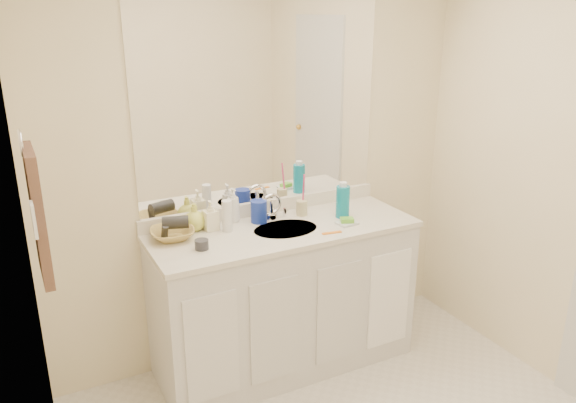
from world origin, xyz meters
The scene contains 25 objects.
wall_back centered at (0.00, 1.30, 1.20)m, with size 2.60×0.02×2.40m, color #FAEBC4.
wall_left centered at (-1.30, 0.00, 1.20)m, with size 0.02×2.60×2.40m, color #FAEBC4.
vanity_cabinet centered at (0.00, 1.02, 0.42)m, with size 1.50×0.55×0.85m, color silver.
countertop centered at (0.00, 1.02, 0.86)m, with size 1.52×0.57×0.03m, color silver.
backsplash centered at (0.00, 1.29, 0.92)m, with size 1.52×0.03×0.08m, color white.
sink_basin centered at (0.00, 1.00, 0.87)m, with size 0.37×0.37×0.02m, color silver.
faucet centered at (0.00, 1.18, 0.94)m, with size 0.02×0.02×0.11m, color silver.
mirror centered at (0.00, 1.29, 1.56)m, with size 1.48×0.01×1.20m, color white.
blue_mug centered at (-0.09, 1.17, 0.94)m, with size 0.09×0.09×0.13m, color #162D9D.
tan_cup centered at (0.19, 1.16, 0.93)m, with size 0.07×0.07×0.09m, color #C9C08D.
toothbrush centered at (0.20, 1.16, 1.03)m, with size 0.01×0.01×0.21m, color #DF3A78.
mouthwash_bottle centered at (0.38, 1.02, 0.97)m, with size 0.08×0.08×0.19m, color #0D83A3.
soap_dish centered at (0.34, 0.91, 0.89)m, with size 0.11×0.09×0.01m, color silver.
green_soap centered at (0.34, 0.91, 0.90)m, with size 0.07×0.05×0.03m, color #67BD2E.
orange_comb centered at (0.20, 0.83, 0.88)m, with size 0.11×0.02×0.00m, color orange.
dark_jar centered at (-0.51, 0.95, 0.91)m, with size 0.07×0.07×0.05m, color #303036.
extra_white_bottle centered at (-0.30, 1.12, 0.97)m, with size 0.06×0.06×0.18m, color white.
soap_bottle_white centered at (-0.21, 1.25, 0.98)m, with size 0.08×0.08×0.20m, color white.
soap_bottle_cream centered at (-0.37, 1.18, 0.96)m, with size 0.08×0.08×0.17m, color #FEF7CF.
soap_bottle_yellow centered at (-0.45, 1.22, 0.96)m, with size 0.12×0.12×0.15m, color #DCE358.
wicker_basket centered at (-0.60, 1.15, 0.91)m, with size 0.23×0.23×0.06m, color #B49448.
hair_dryer centered at (-0.58, 1.15, 0.97)m, with size 0.07×0.07×0.14m, color black.
towel_ring centered at (-1.27, 0.77, 1.55)m, with size 0.11×0.11×0.01m, color silver.
hand_towel centered at (-1.25, 0.77, 1.25)m, with size 0.04×0.32×0.55m, color #432E24.
switch_plate centered at (-1.27, 0.57, 1.30)m, with size 0.01×0.09×0.13m, color white.
Camera 1 is at (-1.32, -1.59, 2.04)m, focal length 35.00 mm.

